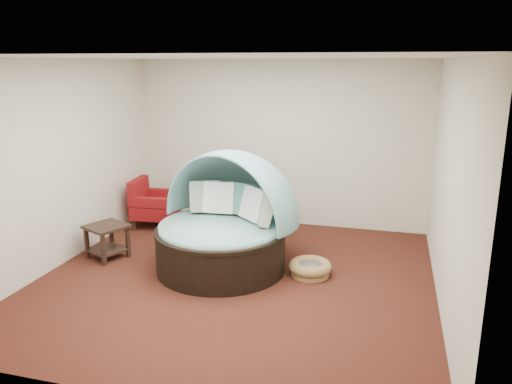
% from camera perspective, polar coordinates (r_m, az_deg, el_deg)
% --- Properties ---
extents(floor, '(5.00, 5.00, 0.00)m').
position_cam_1_polar(floor, '(6.61, -2.36, -9.90)').
color(floor, '#471C14').
rests_on(floor, ground).
extents(wall_back, '(5.00, 0.00, 5.00)m').
position_cam_1_polar(wall_back, '(8.53, 2.66, 5.55)').
color(wall_back, beige).
rests_on(wall_back, floor).
extents(wall_front, '(5.00, 0.00, 5.00)m').
position_cam_1_polar(wall_front, '(3.95, -13.69, -5.66)').
color(wall_front, beige).
rests_on(wall_front, floor).
extents(wall_left, '(0.00, 5.00, 5.00)m').
position_cam_1_polar(wall_left, '(7.31, -21.52, 3.02)').
color(wall_left, beige).
rests_on(wall_left, floor).
extents(wall_right, '(0.00, 5.00, 5.00)m').
position_cam_1_polar(wall_right, '(5.91, 21.24, 0.49)').
color(wall_right, beige).
rests_on(wall_right, floor).
extents(ceiling, '(5.00, 5.00, 0.00)m').
position_cam_1_polar(ceiling, '(6.01, -2.65, 15.16)').
color(ceiling, white).
rests_on(ceiling, wall_back).
extents(canopy_daybed, '(2.26, 2.23, 1.62)m').
position_cam_1_polar(canopy_daybed, '(6.74, -3.55, -2.59)').
color(canopy_daybed, black).
rests_on(canopy_daybed, floor).
extents(pet_basket, '(0.66, 0.66, 0.20)m').
position_cam_1_polar(pet_basket, '(6.71, 6.20, -8.62)').
color(pet_basket, olive).
rests_on(pet_basket, floor).
extents(red_armchair, '(0.78, 0.78, 0.82)m').
position_cam_1_polar(red_armchair, '(8.74, -11.81, -1.38)').
color(red_armchair, black).
rests_on(red_armchair, floor).
extents(side_table, '(0.68, 0.68, 0.49)m').
position_cam_1_polar(side_table, '(7.49, -16.66, -4.92)').
color(side_table, black).
rests_on(side_table, floor).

